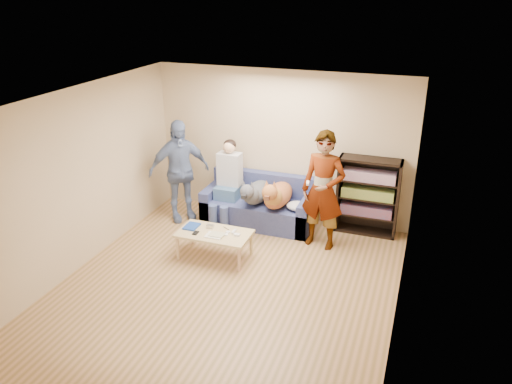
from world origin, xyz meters
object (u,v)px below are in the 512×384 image
at_px(coffee_table, 214,235).
at_px(person_seated, 228,179).
at_px(person_standing_right, 323,191).
at_px(person_standing_left, 179,171).
at_px(dog_tan, 277,195).
at_px(bookshelf, 368,194).
at_px(camera_silver, 210,226).
at_px(notebook_blue, 192,226).
at_px(dog_gray, 255,193).
at_px(sofa, 260,207).

bearing_deg(coffee_table, person_seated, 103.47).
relative_size(person_standing_right, person_standing_left, 1.05).
height_order(dog_tan, coffee_table, dog_tan).
bearing_deg(person_seated, bookshelf, 8.74).
distance_m(person_standing_right, dog_tan, 0.92).
xyz_separation_m(camera_silver, dog_tan, (0.73, 1.07, 0.20)).
xyz_separation_m(person_standing_right, camera_silver, (-1.55, -0.81, -0.50)).
distance_m(person_standing_right, notebook_blue, 2.10).
distance_m(person_seated, coffee_table, 1.37).
xyz_separation_m(dog_tan, coffee_table, (-0.61, -1.19, -0.27)).
bearing_deg(camera_silver, notebook_blue, -165.96).
bearing_deg(person_seated, person_standing_right, -11.35).
height_order(notebook_blue, dog_gray, dog_gray).
xyz_separation_m(person_standing_left, dog_tan, (1.72, 0.13, -0.26)).
bearing_deg(person_seated, sofa, 13.12).
bearing_deg(notebook_blue, sofa, 64.74).
bearing_deg(coffee_table, notebook_blue, 172.87).
relative_size(camera_silver, dog_tan, 0.09).
relative_size(person_standing_right, camera_silver, 17.10).
bearing_deg(dog_tan, bookshelf, 17.40).
height_order(sofa, bookshelf, bookshelf).
height_order(person_standing_left, dog_tan, person_standing_left).
xyz_separation_m(notebook_blue, sofa, (0.64, 1.35, -0.15)).
relative_size(person_standing_right, coffee_table, 1.71).
height_order(person_standing_left, bookshelf, person_standing_left).
xyz_separation_m(notebook_blue, coffee_table, (0.40, -0.05, -0.06)).
relative_size(notebook_blue, coffee_table, 0.24).
relative_size(sofa, bookshelf, 1.46).
relative_size(notebook_blue, dog_tan, 0.22).
height_order(person_standing_left, coffee_table, person_standing_left).
bearing_deg(dog_gray, camera_silver, -107.42).
bearing_deg(coffee_table, person_standing_right, 32.84).
xyz_separation_m(person_standing_right, coffee_table, (-1.43, -0.93, -0.57)).
distance_m(sofa, person_seated, 0.74).
xyz_separation_m(person_standing_right, bookshelf, (0.60, 0.71, -0.26)).
distance_m(sofa, coffee_table, 1.43).
bearing_deg(person_standing_left, camera_silver, -85.97).
relative_size(person_standing_right, sofa, 0.99).
bearing_deg(sofa, bookshelf, 7.40).
bearing_deg(person_seated, dog_tan, -5.53).
bearing_deg(bookshelf, dog_tan, -162.60).
relative_size(person_standing_left, dog_gray, 1.46).
distance_m(person_standing_left, sofa, 1.53).
xyz_separation_m(notebook_blue, dog_gray, (0.62, 1.16, 0.19)).
bearing_deg(dog_gray, dog_tan, -4.06).
xyz_separation_m(camera_silver, person_seated, (-0.19, 1.16, 0.33)).
relative_size(person_seated, dog_gray, 1.19).
height_order(camera_silver, sofa, sofa).
xyz_separation_m(person_standing_right, dog_tan, (-0.83, 0.26, -0.30)).
relative_size(person_standing_left, camera_silver, 16.35).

